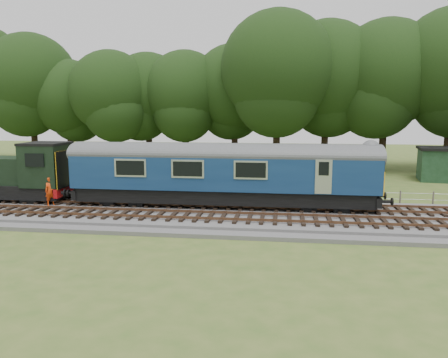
# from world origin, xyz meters

# --- Properties ---
(ground) EXTENTS (120.00, 120.00, 0.00)m
(ground) POSITION_xyz_m (0.00, 0.00, 0.00)
(ground) COLOR #3F5E22
(ground) RESTS_ON ground
(ballast) EXTENTS (70.00, 7.00, 0.35)m
(ballast) POSITION_xyz_m (0.00, 0.00, 0.17)
(ballast) COLOR #4C4C4F
(ballast) RESTS_ON ground
(track_north) EXTENTS (67.20, 2.40, 0.21)m
(track_north) POSITION_xyz_m (0.00, 1.40, 0.42)
(track_north) COLOR black
(track_north) RESTS_ON ballast
(track_south) EXTENTS (67.20, 2.40, 0.21)m
(track_south) POSITION_xyz_m (0.00, -1.60, 0.42)
(track_south) COLOR black
(track_south) RESTS_ON ballast
(fence) EXTENTS (64.00, 0.12, 1.00)m
(fence) POSITION_xyz_m (0.00, 4.50, 0.00)
(fence) COLOR #6B6054
(fence) RESTS_ON ground
(tree_line) EXTENTS (70.00, 8.00, 18.00)m
(tree_line) POSITION_xyz_m (0.00, 22.00, 0.00)
(tree_line) COLOR black
(tree_line) RESTS_ON ground
(dmu_railcar) EXTENTS (18.05, 2.86, 3.88)m
(dmu_railcar) POSITION_xyz_m (0.94, 1.40, 2.61)
(dmu_railcar) COLOR black
(dmu_railcar) RESTS_ON ground
(shunter_loco) EXTENTS (8.91, 2.60, 3.38)m
(shunter_loco) POSITION_xyz_m (-12.99, 1.40, 1.97)
(shunter_loco) COLOR black
(shunter_loco) RESTS_ON ground
(worker) EXTENTS (0.75, 0.75, 1.75)m
(worker) POSITION_xyz_m (-9.43, 0.21, 1.22)
(worker) COLOR #E43C0C
(worker) RESTS_ON ballast
(shed) EXTENTS (4.09, 4.09, 2.93)m
(shed) POSITION_xyz_m (18.07, 15.84, 1.48)
(shed) COLOR #17321A
(shed) RESTS_ON ground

